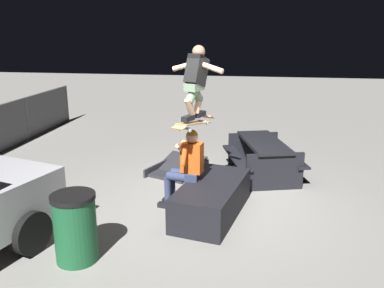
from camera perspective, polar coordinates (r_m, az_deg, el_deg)
ground_plane at (r=6.96m, az=2.38°, el=-8.82°), size 40.00×40.00×0.00m
ledge_box_main at (r=6.57m, az=2.86°, el=-7.77°), size 1.94×1.18×0.55m
person_sitting_on_ledge at (r=6.58m, az=-0.90°, el=-2.97°), size 0.59×0.78×1.38m
skateboard at (r=6.33m, az=0.29°, el=2.97°), size 1.02×0.55×0.14m
skater_airborne at (r=6.26m, az=0.56°, el=9.22°), size 0.63×0.86×1.12m
kicker_ramp at (r=8.52m, az=-2.09°, el=-3.64°), size 1.35×1.23×0.36m
picnic_table_back at (r=8.30m, az=10.05°, el=-1.22°), size 2.00×1.76×0.75m
trash_bin at (r=5.48m, az=-16.23°, el=-11.30°), size 0.57×0.57×0.92m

